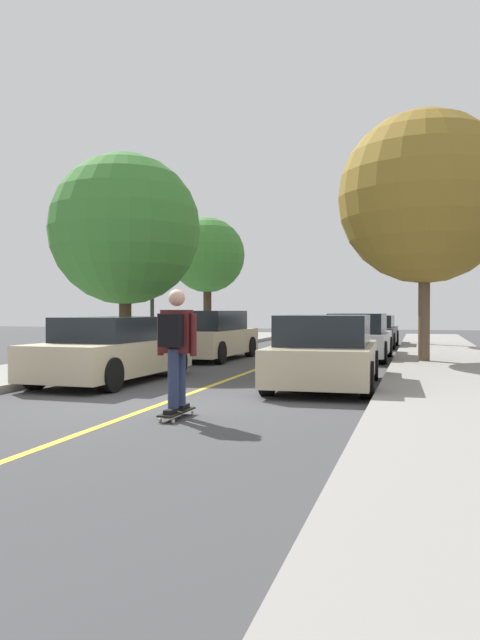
{
  "coord_description": "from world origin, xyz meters",
  "views": [
    {
      "loc": [
        3.93,
        -8.73,
        1.49
      ],
      "look_at": [
        0.3,
        3.76,
        1.29
      ],
      "focal_mm": 34.63,
      "sensor_mm": 36.0,
      "label": 1
    }
  ],
  "objects_px": {
    "parked_car_left_near": "(208,336)",
    "parked_car_right_far": "(374,332)",
    "street_tree_right_near": "(423,227)",
    "street_tree_left_nearest": "(125,230)",
    "skateboarder": "(176,342)",
    "parked_car_left_nearest": "(115,349)",
    "streetlamp": "(152,246)",
    "street_tree_right_nearest": "(425,198)",
    "parked_car_right_nearest": "(325,352)",
    "parked_car_right_near": "(359,337)",
    "skateboard": "(177,412)",
    "street_tree_left_near": "(207,256)"
  },
  "relations": [
    {
      "from": "parked_car_left_near",
      "to": "street_tree_right_nearest",
      "type": "bearing_deg",
      "value": -3.8
    },
    {
      "from": "street_tree_left_near",
      "to": "skateboarder",
      "type": "relative_size",
      "value": 2.98
    },
    {
      "from": "street_tree_right_nearest",
      "to": "street_tree_right_near",
      "type": "distance_m",
      "value": 8.47
    },
    {
      "from": "parked_car_right_near",
      "to": "street_tree_right_near",
      "type": "bearing_deg",
      "value": 74.71
    },
    {
      "from": "parked_car_left_near",
      "to": "skateboard",
      "type": "relative_size",
      "value": 5.17
    },
    {
      "from": "parked_car_left_nearest",
      "to": "skateboard",
      "type": "bearing_deg",
      "value": -52.16
    },
    {
      "from": "street_tree_right_near",
      "to": "street_tree_left_nearest",
      "type": "bearing_deg",
      "value": -129.57
    },
    {
      "from": "parked_car_right_nearest",
      "to": "skateboarder",
      "type": "bearing_deg",
      "value": -109.79
    },
    {
      "from": "parked_car_left_near",
      "to": "skateboard",
      "type": "height_order",
      "value": "parked_car_left_near"
    },
    {
      "from": "parked_car_left_near",
      "to": "street_tree_left_near",
      "type": "relative_size",
      "value": 0.88
    },
    {
      "from": "parked_car_left_near",
      "to": "street_tree_left_nearest",
      "type": "distance_m",
      "value": 3.99
    },
    {
      "from": "street_tree_left_near",
      "to": "skateboarder",
      "type": "height_order",
      "value": "street_tree_left_near"
    },
    {
      "from": "street_tree_left_nearest",
      "to": "parked_car_left_near",
      "type": "bearing_deg",
      "value": 43.42
    },
    {
      "from": "parked_car_right_far",
      "to": "street_tree_right_near",
      "type": "xyz_separation_m",
      "value": [
        1.87,
        0.33,
        4.18
      ]
    },
    {
      "from": "parked_car_right_near",
      "to": "parked_car_left_near",
      "type": "bearing_deg",
      "value": -164.69
    },
    {
      "from": "parked_car_left_nearest",
      "to": "parked_car_right_nearest",
      "type": "distance_m",
      "value": 4.38
    },
    {
      "from": "parked_car_right_far",
      "to": "street_tree_left_near",
      "type": "height_order",
      "value": "street_tree_left_near"
    },
    {
      "from": "street_tree_right_nearest",
      "to": "street_tree_right_near",
      "type": "bearing_deg",
      "value": 90.0
    },
    {
      "from": "parked_car_right_far",
      "to": "skateboard",
      "type": "relative_size",
      "value": 5.09
    },
    {
      "from": "parked_car_right_far",
      "to": "parked_car_left_near",
      "type": "bearing_deg",
      "value": -119.51
    },
    {
      "from": "street_tree_left_near",
      "to": "parked_car_right_nearest",
      "type": "bearing_deg",
      "value": -60.41
    },
    {
      "from": "street_tree_left_nearest",
      "to": "skateboarder",
      "type": "bearing_deg",
      "value": -59.06
    },
    {
      "from": "skateboarder",
      "to": "parked_car_right_far",
      "type": "bearing_deg",
      "value": 85.24
    },
    {
      "from": "streetlamp",
      "to": "street_tree_left_nearest",
      "type": "bearing_deg",
      "value": -94.51
    },
    {
      "from": "streetlamp",
      "to": "parked_car_left_near",
      "type": "bearing_deg",
      "value": 6.86
    },
    {
      "from": "parked_car_right_far",
      "to": "streetlamp",
      "type": "relative_size",
      "value": 0.74
    },
    {
      "from": "parked_car_left_near",
      "to": "parked_car_right_nearest",
      "type": "bearing_deg",
      "value": -52.6
    },
    {
      "from": "parked_car_right_near",
      "to": "street_tree_left_near",
      "type": "height_order",
      "value": "street_tree_left_near"
    },
    {
      "from": "street_tree_left_nearest",
      "to": "streetlamp",
      "type": "distance_m",
      "value": 1.6
    },
    {
      "from": "parked_car_left_nearest",
      "to": "street_tree_left_nearest",
      "type": "xyz_separation_m",
      "value": [
        -1.88,
        4.2,
        3.09
      ]
    },
    {
      "from": "parked_car_right_nearest",
      "to": "street_tree_left_nearest",
      "type": "relative_size",
      "value": 0.74
    },
    {
      "from": "parked_car_left_near",
      "to": "street_tree_left_nearest",
      "type": "xyz_separation_m",
      "value": [
        -1.87,
        -1.77,
        3.05
      ]
    },
    {
      "from": "skateboarder",
      "to": "parked_car_left_nearest",
      "type": "bearing_deg",
      "value": 127.58
    },
    {
      "from": "parked_car_left_nearest",
      "to": "street_tree_left_nearest",
      "type": "distance_m",
      "value": 5.54
    },
    {
      "from": "parked_car_right_far",
      "to": "street_tree_right_nearest",
      "type": "distance_m",
      "value": 9.2
    },
    {
      "from": "parked_car_left_nearest",
      "to": "streetlamp",
      "type": "distance_m",
      "value": 6.64
    },
    {
      "from": "street_tree_right_nearest",
      "to": "skateboarder",
      "type": "relative_size",
      "value": 3.98
    },
    {
      "from": "parked_car_right_near",
      "to": "street_tree_left_nearest",
      "type": "xyz_separation_m",
      "value": [
        -6.24,
        -2.97,
        3.1
      ]
    },
    {
      "from": "street_tree_left_near",
      "to": "street_tree_right_nearest",
      "type": "bearing_deg",
      "value": -35.06
    },
    {
      "from": "parked_car_left_nearest",
      "to": "street_tree_right_near",
      "type": "distance_m",
      "value": 15.9
    },
    {
      "from": "parked_car_left_near",
      "to": "parked_car_right_far",
      "type": "xyz_separation_m",
      "value": [
        4.37,
        7.72,
        -0.09
      ]
    },
    {
      "from": "parked_car_left_nearest",
      "to": "parked_car_left_near",
      "type": "bearing_deg",
      "value": 90.02
    },
    {
      "from": "parked_car_right_near",
      "to": "streetlamp",
      "type": "xyz_separation_m",
      "value": [
        -6.12,
        -1.41,
        2.79
      ]
    },
    {
      "from": "street_tree_right_nearest",
      "to": "parked_car_right_nearest",
      "type": "bearing_deg",
      "value": -109.45
    },
    {
      "from": "parked_car_left_nearest",
      "to": "streetlamp",
      "type": "height_order",
      "value": "streetlamp"
    },
    {
      "from": "parked_car_right_nearest",
      "to": "streetlamp",
      "type": "xyz_separation_m",
      "value": [
        -6.12,
        5.51,
        2.78
      ]
    },
    {
      "from": "street_tree_left_nearest",
      "to": "skateboarder",
      "type": "relative_size",
      "value": 3.45
    },
    {
      "from": "skateboard",
      "to": "parked_car_left_nearest",
      "type": "bearing_deg",
      "value": 127.84
    },
    {
      "from": "street_tree_right_nearest",
      "to": "streetlamp",
      "type": "xyz_separation_m",
      "value": [
        -7.99,
        0.2,
        -1.03
      ]
    },
    {
      "from": "streetlamp",
      "to": "parked_car_right_nearest",
      "type": "bearing_deg",
      "value": -41.98
    }
  ]
}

